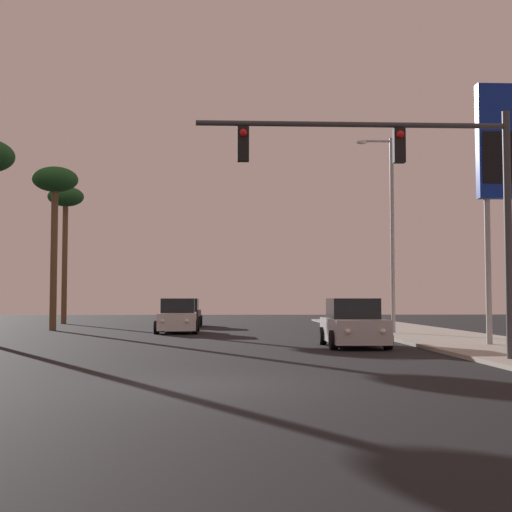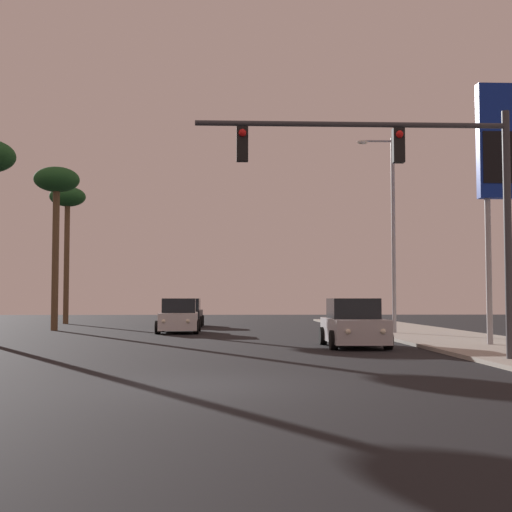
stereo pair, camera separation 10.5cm
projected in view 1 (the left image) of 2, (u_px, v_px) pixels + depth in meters
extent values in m
plane|color=black|center=(205.00, 385.00, 13.76)|extent=(120.00, 120.00, 0.00)
cube|color=#9E998E|center=(493.00, 346.00, 24.16)|extent=(5.00, 60.00, 0.12)
cube|color=black|center=(185.00, 317.00, 42.84)|extent=(1.85, 4.22, 0.80)
cube|color=black|center=(185.00, 304.00, 43.04)|extent=(1.62, 2.02, 0.70)
cylinder|color=black|center=(168.00, 322.00, 41.49)|extent=(0.24, 0.64, 0.64)
cylinder|color=black|center=(199.00, 322.00, 41.57)|extent=(0.24, 0.64, 0.64)
cylinder|color=black|center=(171.00, 320.00, 44.08)|extent=(0.24, 0.64, 0.64)
cylinder|color=black|center=(200.00, 320.00, 44.17)|extent=(0.24, 0.64, 0.64)
sphere|color=#F2EACC|center=(173.00, 317.00, 40.71)|extent=(0.18, 0.18, 0.18)
sphere|color=#F2EACC|center=(192.00, 317.00, 40.76)|extent=(0.18, 0.18, 0.18)
cube|color=#B7B7BC|center=(353.00, 330.00, 24.66)|extent=(1.83, 4.21, 0.80)
cube|color=black|center=(353.00, 308.00, 24.86)|extent=(1.61, 2.01, 0.70)
cylinder|color=black|center=(333.00, 340.00, 23.31)|extent=(0.24, 0.64, 0.64)
cylinder|color=black|center=(388.00, 340.00, 23.39)|extent=(0.24, 0.64, 0.64)
cylinder|color=black|center=(323.00, 336.00, 25.91)|extent=(0.24, 0.64, 0.64)
cylinder|color=black|center=(372.00, 336.00, 25.99)|extent=(0.24, 0.64, 0.64)
sphere|color=#F2EACC|center=(348.00, 332.00, 22.53)|extent=(0.18, 0.18, 0.18)
sphere|color=#F2EACC|center=(383.00, 332.00, 22.58)|extent=(0.18, 0.18, 0.18)
cube|color=silver|center=(178.00, 321.00, 34.82)|extent=(1.93, 4.26, 0.80)
cube|color=black|center=(178.00, 306.00, 35.02)|extent=(1.66, 2.05, 0.70)
cylinder|color=black|center=(157.00, 327.00, 33.47)|extent=(0.24, 0.64, 0.64)
cylinder|color=black|center=(195.00, 327.00, 33.55)|extent=(0.24, 0.64, 0.64)
cylinder|color=black|center=(162.00, 325.00, 36.07)|extent=(0.24, 0.64, 0.64)
cylinder|color=black|center=(197.00, 325.00, 36.15)|extent=(0.24, 0.64, 0.64)
sphere|color=#F2EACC|center=(163.00, 321.00, 32.69)|extent=(0.18, 0.18, 0.18)
sphere|color=#F2EACC|center=(187.00, 321.00, 32.74)|extent=(0.18, 0.18, 0.18)
cylinder|color=#38383D|center=(508.00, 234.00, 18.62)|extent=(0.20, 0.20, 6.50)
cylinder|color=#38383D|center=(352.00, 125.00, 18.61)|extent=(8.17, 0.14, 0.14)
cube|color=black|center=(399.00, 146.00, 18.63)|extent=(0.30, 0.24, 0.90)
sphere|color=red|center=(400.00, 134.00, 18.51)|extent=(0.20, 0.20, 0.20)
cube|color=black|center=(243.00, 144.00, 18.45)|extent=(0.30, 0.24, 0.90)
sphere|color=red|center=(243.00, 133.00, 18.33)|extent=(0.20, 0.20, 0.20)
cylinder|color=#99999E|center=(392.00, 235.00, 32.80)|extent=(0.18, 0.18, 9.00)
cylinder|color=#99999E|center=(376.00, 141.00, 33.03)|extent=(1.40, 0.10, 0.10)
ellipsoid|color=silver|center=(361.00, 142.00, 33.00)|extent=(0.50, 0.24, 0.20)
cylinder|color=#99999E|center=(488.00, 271.00, 24.40)|extent=(0.20, 0.20, 5.00)
cube|color=navy|center=(506.00, 141.00, 24.70)|extent=(2.00, 0.40, 4.00)
cube|color=black|center=(508.00, 157.00, 24.45)|extent=(1.80, 0.03, 1.80)
cylinder|color=brown|center=(65.00, 263.00, 47.45)|extent=(0.36, 0.36, 8.03)
ellipsoid|color=#1E5123|center=(66.00, 196.00, 47.72)|extent=(2.40, 2.40, 1.32)
cylinder|color=brown|center=(54.00, 259.00, 37.53)|extent=(0.36, 0.36, 7.52)
ellipsoid|color=#1E5123|center=(55.00, 179.00, 37.79)|extent=(2.40, 2.40, 1.32)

